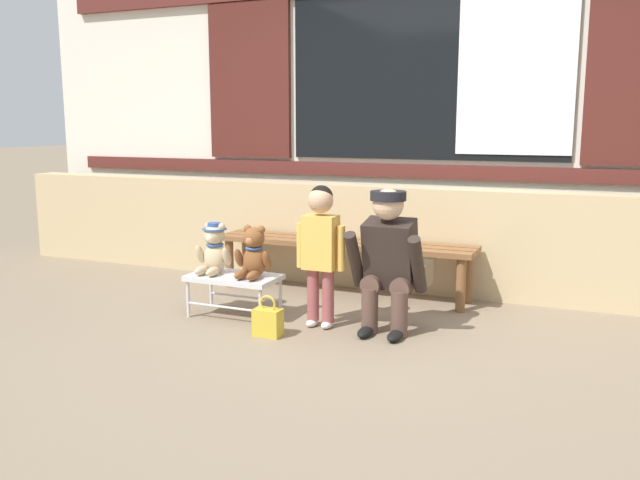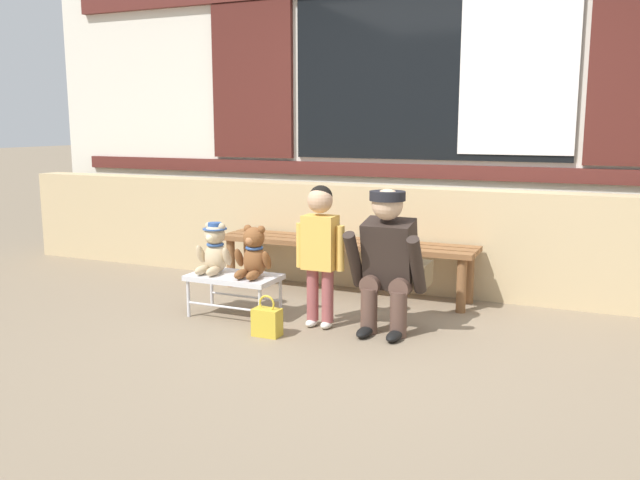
% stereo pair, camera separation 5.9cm
% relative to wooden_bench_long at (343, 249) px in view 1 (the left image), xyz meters
% --- Properties ---
extents(ground_plane, '(60.00, 60.00, 0.00)m').
position_rel_wooden_bench_long_xyz_m(ground_plane, '(0.43, -1.06, -0.37)').
color(ground_plane, '#84725B').
extents(brick_low_wall, '(7.82, 0.25, 0.85)m').
position_rel_wooden_bench_long_xyz_m(brick_low_wall, '(0.43, 0.37, 0.05)').
color(brick_low_wall, tan).
rests_on(brick_low_wall, ground).
extents(shop_facade, '(7.98, 0.26, 3.48)m').
position_rel_wooden_bench_long_xyz_m(shop_facade, '(0.43, 0.88, 1.38)').
color(shop_facade, silver).
rests_on(shop_facade, ground).
extents(wooden_bench_long, '(2.10, 0.40, 0.44)m').
position_rel_wooden_bench_long_xyz_m(wooden_bench_long, '(0.00, 0.00, 0.00)').
color(wooden_bench_long, brown).
rests_on(wooden_bench_long, ground).
extents(small_display_bench, '(0.64, 0.36, 0.30)m').
position_rel_wooden_bench_long_xyz_m(small_display_bench, '(-0.49, -0.88, -0.11)').
color(small_display_bench, silver).
rests_on(small_display_bench, ground).
extents(teddy_bear_with_hat, '(0.28, 0.27, 0.36)m').
position_rel_wooden_bench_long_xyz_m(teddy_bear_with_hat, '(-0.65, -0.88, 0.10)').
color(teddy_bear_with_hat, '#CCB289').
rests_on(teddy_bear_with_hat, small_display_bench).
extents(teddy_bear_plain, '(0.28, 0.26, 0.36)m').
position_rel_wooden_bench_long_xyz_m(teddy_bear_plain, '(-0.33, -0.88, 0.09)').
color(teddy_bear_plain, brown).
rests_on(teddy_bear_plain, small_display_bench).
extents(child_standing, '(0.35, 0.18, 0.96)m').
position_rel_wooden_bench_long_xyz_m(child_standing, '(0.17, -0.87, 0.22)').
color(child_standing, '#994C4C').
rests_on(child_standing, ground).
extents(adult_crouching, '(0.50, 0.49, 0.95)m').
position_rel_wooden_bench_long_xyz_m(adult_crouching, '(0.63, -0.79, 0.11)').
color(adult_crouching, brown).
rests_on(adult_crouching, ground).
extents(handbag_on_ground, '(0.18, 0.11, 0.27)m').
position_rel_wooden_bench_long_xyz_m(handbag_on_ground, '(-0.06, -1.19, -0.28)').
color(handbag_on_ground, gold).
rests_on(handbag_on_ground, ground).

